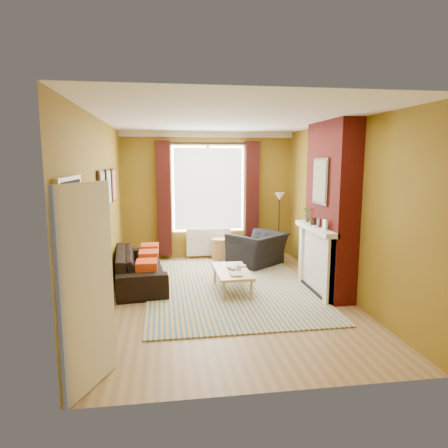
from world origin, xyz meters
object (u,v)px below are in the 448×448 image
(armchair, at_px, (257,249))
(wicker_stool, at_px, (220,249))
(coffee_table, at_px, (232,272))
(floor_lamp, at_px, (279,207))
(sofa, at_px, (140,267))

(armchair, relative_size, wicker_stool, 2.21)
(coffee_table, bearing_deg, floor_lamp, 55.32)
(sofa, distance_m, floor_lamp, 3.42)
(wicker_stool, height_order, floor_lamp, floor_lamp)
(coffee_table, distance_m, floor_lamp, 2.70)
(wicker_stool, relative_size, floor_lamp, 0.32)
(armchair, distance_m, floor_lamp, 1.16)
(wicker_stool, bearing_deg, coffee_table, -92.38)
(sofa, xyz_separation_m, coffee_table, (1.55, -0.67, 0.02))
(armchair, xyz_separation_m, floor_lamp, (0.62, 0.54, 0.82))
(sofa, relative_size, armchair, 1.99)
(sofa, bearing_deg, wicker_stool, -53.30)
(coffee_table, distance_m, wicker_stool, 2.16)
(floor_lamp, bearing_deg, coffee_table, -123.54)
(sofa, relative_size, floor_lamp, 1.42)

